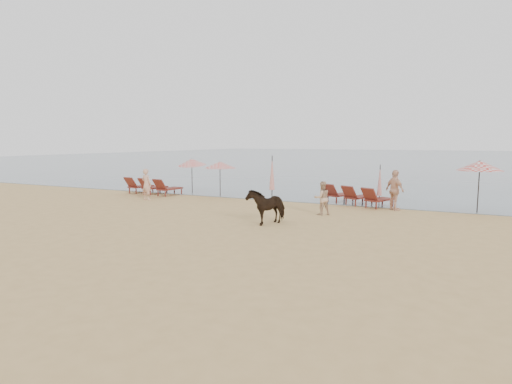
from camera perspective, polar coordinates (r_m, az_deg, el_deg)
ground at (r=14.37m, az=-8.79°, el=-6.50°), size 120.00×120.00×0.00m
sea at (r=91.89m, az=20.93°, el=4.33°), size 160.00×140.00×0.06m
lounger_cluster_left at (r=27.25m, az=-13.69°, el=0.74°), size 3.43×2.26×0.71m
lounger_cluster_right at (r=22.64m, az=13.22°, el=-0.47°), size 3.68×3.03×0.70m
umbrella_open_left_a at (r=25.17m, az=-4.83°, el=3.63°), size 1.86×1.86×2.11m
umbrella_open_left_b at (r=27.29m, az=-8.56°, el=3.97°), size 1.78×1.82×2.27m
umbrella_open_right at (r=21.91m, az=27.68°, el=3.12°), size 1.98×1.98×2.42m
umbrella_closed_left at (r=23.55m, az=2.16°, el=2.54°), size 0.30×0.30×2.49m
umbrella_closed_right at (r=22.67m, az=16.18°, el=1.50°), size 0.26×0.26×2.10m
cow at (r=17.12m, az=1.44°, el=-1.85°), size 1.31×1.85×1.42m
beachgoer_left at (r=24.71m, az=-14.39°, el=1.00°), size 0.68×0.48×1.76m
beachgoer_right_a at (r=19.33m, az=8.79°, el=-0.80°), size 0.93×0.90×1.51m
beachgoer_right_b at (r=21.36m, az=18.03°, el=0.24°), size 1.17×1.10×1.93m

